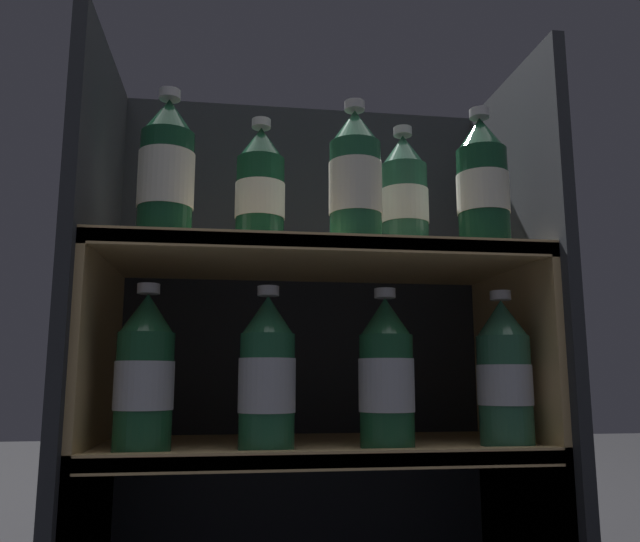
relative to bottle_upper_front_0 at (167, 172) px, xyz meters
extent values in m
cube|color=#23262B|center=(0.23, 0.26, -0.21)|extent=(0.72, 0.02, 0.87)
cube|color=#23262B|center=(-0.11, 0.09, -0.21)|extent=(0.02, 0.35, 0.87)
cube|color=#23262B|center=(0.58, 0.09, -0.21)|extent=(0.02, 0.35, 0.87)
cube|color=tan|center=(0.23, 0.09, -0.40)|extent=(0.68, 0.31, 0.02)
cube|color=tan|center=(0.23, -0.05, -0.40)|extent=(0.68, 0.02, 0.03)
cube|color=tan|center=(0.56, 0.09, -0.53)|extent=(0.01, 0.31, 0.24)
cube|color=tan|center=(0.23, 0.09, -0.11)|extent=(0.68, 0.31, 0.02)
cube|color=tan|center=(0.23, -0.05, -0.11)|extent=(0.68, 0.02, 0.03)
cube|color=tan|center=(-0.10, 0.09, -0.38)|extent=(0.01, 0.31, 0.53)
cube|color=tan|center=(0.56, 0.09, -0.38)|extent=(0.01, 0.31, 0.53)
cylinder|color=#144228|center=(0.00, 0.00, -0.02)|extent=(0.08, 0.08, 0.16)
cylinder|color=silver|center=(0.00, 0.00, -0.01)|extent=(0.08, 0.08, 0.08)
cone|color=#144228|center=(0.00, 0.00, 0.09)|extent=(0.07, 0.07, 0.06)
cylinder|color=#B7B7BC|center=(0.00, 0.00, 0.12)|extent=(0.03, 0.03, 0.01)
cylinder|color=#1E5638|center=(0.28, 0.00, -0.02)|extent=(0.08, 0.08, 0.16)
cylinder|color=silver|center=(0.28, 0.00, -0.01)|extent=(0.08, 0.08, 0.08)
cone|color=#1E5638|center=(0.28, 0.00, 0.09)|extent=(0.07, 0.07, 0.06)
cylinder|color=#B7B7BC|center=(0.28, 0.00, 0.12)|extent=(0.03, 0.03, 0.01)
cylinder|color=#144228|center=(0.48, 0.00, -0.02)|extent=(0.08, 0.08, 0.16)
cylinder|color=silver|center=(0.48, 0.00, -0.01)|extent=(0.08, 0.08, 0.06)
cone|color=#144228|center=(0.48, 0.00, 0.09)|extent=(0.07, 0.07, 0.06)
cylinder|color=#B7B7BC|center=(0.48, 0.00, 0.12)|extent=(0.03, 0.03, 0.01)
cylinder|color=#144228|center=(0.14, 0.09, -0.02)|extent=(0.08, 0.08, 0.16)
cylinder|color=silver|center=(0.14, 0.09, -0.01)|extent=(0.08, 0.08, 0.06)
cone|color=#144228|center=(0.14, 0.09, 0.09)|extent=(0.07, 0.07, 0.06)
cylinder|color=#B7B7BC|center=(0.14, 0.09, 0.12)|extent=(0.03, 0.03, 0.01)
cylinder|color=#285B42|center=(0.38, 0.09, -0.02)|extent=(0.08, 0.08, 0.16)
cylinder|color=silver|center=(0.38, 0.09, -0.01)|extent=(0.08, 0.08, 0.06)
cone|color=#285B42|center=(0.38, 0.09, 0.09)|extent=(0.07, 0.07, 0.06)
cylinder|color=#B7B7BC|center=(0.38, 0.09, 0.12)|extent=(0.03, 0.03, 0.01)
cylinder|color=#194C2D|center=(-0.02, 0.00, -0.31)|extent=(0.08, 0.08, 0.16)
cylinder|color=#ADB2C1|center=(-0.02, 0.00, -0.31)|extent=(0.08, 0.08, 0.07)
cone|color=#194C2D|center=(-0.02, 0.00, -0.21)|extent=(0.07, 0.07, 0.06)
cylinder|color=#B7B7BC|center=(-0.02, 0.00, -0.17)|extent=(0.03, 0.03, 0.01)
cylinder|color=#1E5638|center=(0.15, 0.00, -0.31)|extent=(0.08, 0.08, 0.16)
cylinder|color=#ADB2C1|center=(0.15, 0.00, -0.31)|extent=(0.08, 0.08, 0.08)
cone|color=#1E5638|center=(0.15, 0.00, -0.21)|extent=(0.07, 0.07, 0.06)
cylinder|color=#B7B7BC|center=(0.15, 0.00, -0.17)|extent=(0.03, 0.03, 0.01)
cylinder|color=#194C2D|center=(0.32, 0.00, -0.31)|extent=(0.08, 0.08, 0.16)
cylinder|color=#ADB2C1|center=(0.32, 0.00, -0.31)|extent=(0.08, 0.08, 0.08)
cone|color=#194C2D|center=(0.32, 0.00, -0.21)|extent=(0.07, 0.07, 0.06)
cylinder|color=#B7B7BC|center=(0.32, 0.00, -0.17)|extent=(0.03, 0.03, 0.01)
cylinder|color=#285B42|center=(0.51, 0.00, -0.31)|extent=(0.08, 0.08, 0.16)
cylinder|color=#ADB2C1|center=(0.51, 0.00, -0.31)|extent=(0.08, 0.08, 0.06)
cone|color=#285B42|center=(0.51, 0.00, -0.21)|extent=(0.07, 0.07, 0.06)
cylinder|color=#B7B7BC|center=(0.51, 0.00, -0.17)|extent=(0.03, 0.03, 0.01)
camera|label=1|loc=(0.10, -0.90, -0.30)|focal=35.00mm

